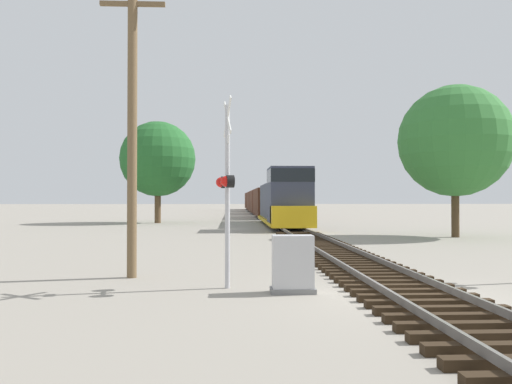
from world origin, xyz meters
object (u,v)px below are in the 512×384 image
object	(u,v)px
utility_pole	(132,124)
tree_far_right	(455,141)
relay_cabinet	(293,264)
tree_mid_background	(158,159)
freight_train	(262,202)
crossing_signal_near	(226,184)

from	to	relation	value
utility_pole	tree_far_right	distance (m)	20.76
relay_cabinet	tree_mid_background	bearing A→B (deg)	103.56
tree_far_right	tree_mid_background	world-z (taller)	tree_mid_background
freight_train	crossing_signal_near	bearing A→B (deg)	-94.25
crossing_signal_near	freight_train	bearing A→B (deg)	164.82
tree_mid_background	crossing_signal_near	bearing A→B (deg)	-78.72
tree_mid_background	utility_pole	bearing A→B (deg)	-82.79
crossing_signal_near	utility_pole	xyz separation A→B (m)	(-2.64, 1.76, 1.72)
tree_mid_background	freight_train	bearing A→B (deg)	63.94
freight_train	tree_mid_background	world-z (taller)	tree_mid_background
utility_pole	freight_train	bearing A→B (deg)	82.79
crossing_signal_near	tree_far_right	world-z (taller)	tree_far_right
utility_pole	tree_mid_background	bearing A→B (deg)	97.21
relay_cabinet	tree_mid_background	xyz separation A→B (m)	(-8.16, 33.82, 5.12)
freight_train	tree_far_right	xyz separation A→B (m)	(8.72, -39.45, 3.68)
freight_train	utility_pole	bearing A→B (deg)	-97.21
relay_cabinet	tree_far_right	world-z (taller)	tree_far_right
crossing_signal_near	relay_cabinet	size ratio (longest dim) A/B	3.48
relay_cabinet	tree_far_right	xyz separation A→B (m)	(11.27, 16.25, 4.82)
crossing_signal_near	relay_cabinet	bearing A→B (deg)	55.40
crossing_signal_near	tree_mid_background	bearing A→B (deg)	-179.65
freight_train	crossing_signal_near	distance (m)	55.18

